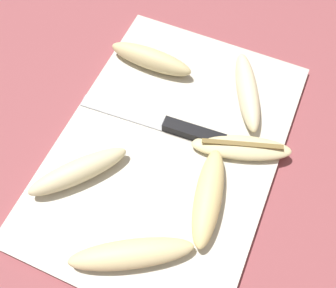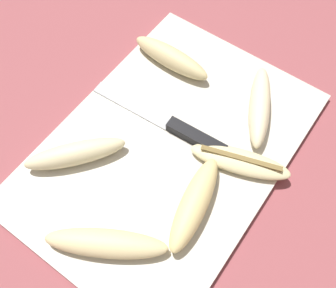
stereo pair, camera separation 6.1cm
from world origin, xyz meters
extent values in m
plane|color=#93474C|center=(0.00, 0.00, 0.00)|extent=(4.00, 4.00, 0.00)
cube|color=beige|center=(0.00, 0.00, 0.01)|extent=(0.49, 0.34, 0.01)
cube|color=black|center=(0.04, -0.03, 0.02)|extent=(0.03, 0.10, 0.02)
cube|color=#B7BABF|center=(0.03, 0.09, 0.01)|extent=(0.03, 0.15, 0.00)
ellipsoid|color=beige|center=(-0.18, -0.02, 0.03)|extent=(0.12, 0.17, 0.03)
ellipsoid|color=beige|center=(0.14, 0.09, 0.03)|extent=(0.04, 0.15, 0.04)
ellipsoid|color=#EDD689|center=(-0.06, -0.09, 0.03)|extent=(0.16, 0.07, 0.04)
ellipsoid|color=beige|center=(-0.10, 0.10, 0.03)|extent=(0.14, 0.13, 0.04)
ellipsoid|color=beige|center=(0.14, -0.08, 0.03)|extent=(0.16, 0.10, 0.04)
ellipsoid|color=beige|center=(0.04, -0.11, 0.02)|extent=(0.09, 0.16, 0.02)
cube|color=olive|center=(0.04, -0.11, 0.04)|extent=(0.05, 0.12, 0.00)
camera|label=1|loc=(-0.27, -0.12, 0.56)|focal=42.00mm
camera|label=2|loc=(-0.24, -0.17, 0.56)|focal=42.00mm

